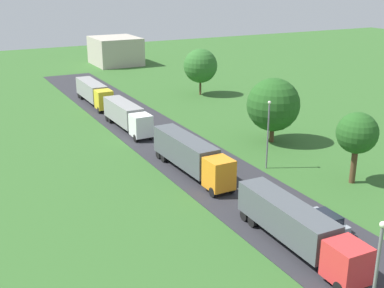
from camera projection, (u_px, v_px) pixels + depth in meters
name	position (u px, v px, depth m)	size (l,w,h in m)	color
road	(246.00, 194.00, 48.52)	(10.00, 140.00, 0.06)	#2B2B30
lane_marking_centre	(282.00, 218.00, 43.64)	(0.16, 117.72, 0.01)	white
truck_lead	(296.00, 226.00, 38.20)	(2.79, 13.49, 3.43)	red
truck_second	(191.00, 154.00, 52.93)	(2.77, 13.80, 3.78)	orange
truck_third	(127.00, 115.00, 68.32)	(2.64, 12.47, 3.57)	white
truck_fourth	(94.00, 92.00, 81.95)	(2.55, 13.13, 3.56)	yellow
car_second	(326.00, 220.00, 41.68)	(1.96, 4.48, 1.44)	#8C939E
lamppost_lead	(374.00, 288.00, 25.92)	(0.36, 0.36, 8.74)	slate
lamppost_second	(268.00, 131.00, 53.82)	(0.36, 0.36, 7.73)	slate
tree_oak	(200.00, 66.00, 87.82)	(6.04, 6.04, 8.27)	#513823
tree_birch	(273.00, 105.00, 62.43)	(6.78, 6.78, 8.35)	#513823
tree_maple	(357.00, 133.00, 49.64)	(4.23, 4.23, 7.54)	#513823
distant_building	(115.00, 51.00, 119.30)	(10.48, 11.97, 6.50)	#B2A899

